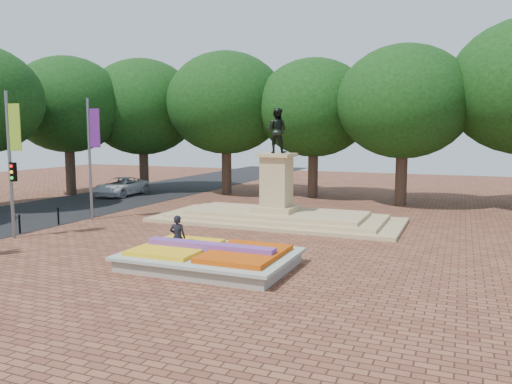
{
  "coord_description": "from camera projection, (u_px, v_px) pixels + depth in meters",
  "views": [
    {
      "loc": [
        9.69,
        -18.37,
        5.08
      ],
      "look_at": [
        0.52,
        3.71,
        2.2
      ],
      "focal_mm": 35.0,
      "sensor_mm": 36.0,
      "label": 1
    }
  ],
  "objects": [
    {
      "name": "ground",
      "position": [
        211.0,
        253.0,
        21.14
      ],
      "size": [
        90.0,
        90.0,
        0.0
      ],
      "primitive_type": "plane",
      "color": "brown",
      "rests_on": "ground"
    },
    {
      "name": "asphalt_street",
      "position": [
        37.0,
        213.0,
        31.43
      ],
      "size": [
        9.0,
        90.0,
        0.02
      ],
      "primitive_type": "cube",
      "color": "black",
      "rests_on": "ground"
    },
    {
      "name": "flower_bed",
      "position": [
        211.0,
        257.0,
        18.87
      ],
      "size": [
        6.3,
        4.3,
        0.91
      ],
      "color": "gray",
      "rests_on": "ground"
    },
    {
      "name": "monument",
      "position": [
        276.0,
        206.0,
        28.37
      ],
      "size": [
        14.0,
        6.0,
        6.4
      ],
      "color": "tan",
      "rests_on": "ground"
    },
    {
      "name": "tree_row_back",
      "position": [
        355.0,
        110.0,
        35.96
      ],
      "size": [
        44.8,
        8.8,
        10.43
      ],
      "color": "#36251D",
      "rests_on": "ground"
    },
    {
      "name": "banner_poles",
      "position": [
        6.0,
        158.0,
        23.31
      ],
      "size": [
        0.88,
        11.17,
        7.0
      ],
      "color": "slate",
      "rests_on": "ground"
    },
    {
      "name": "van",
      "position": [
        121.0,
        187.0,
        40.03
      ],
      "size": [
        2.83,
        5.42,
        1.46
      ],
      "primitive_type": "imported",
      "rotation": [
        0.0,
        0.0,
        0.08
      ],
      "color": "silver",
      "rests_on": "ground"
    },
    {
      "name": "pedestrian",
      "position": [
        178.0,
        237.0,
        19.99
      ],
      "size": [
        0.73,
        0.57,
        1.78
      ],
      "primitive_type": "imported",
      "rotation": [
        0.0,
        0.0,
        3.38
      ],
      "color": "black",
      "rests_on": "ground"
    }
  ]
}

